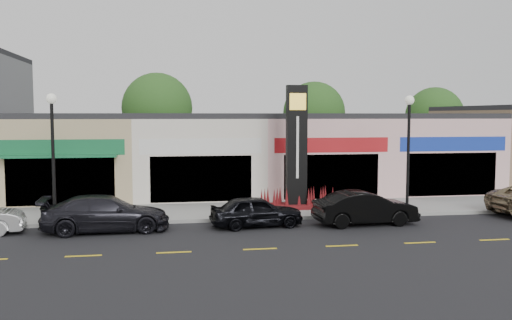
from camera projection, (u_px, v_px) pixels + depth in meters
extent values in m
plane|color=black|center=(248.00, 231.00, 22.01)|extent=(120.00, 120.00, 0.00)
cube|color=gray|center=(235.00, 211.00, 26.29)|extent=(52.00, 4.30, 0.15)
cube|color=gray|center=(241.00, 219.00, 24.07)|extent=(52.00, 0.20, 0.15)
cube|color=tan|center=(77.00, 157.00, 31.82)|extent=(7.00, 10.00, 4.50)
cube|color=#262628|center=(76.00, 116.00, 31.61)|extent=(7.00, 10.00, 0.30)
cube|color=black|center=(61.00, 181.00, 27.01)|extent=(5.25, 0.10, 2.40)
cube|color=#166539|center=(60.00, 147.00, 26.87)|extent=(6.30, 0.12, 0.80)
cube|color=#166539|center=(58.00, 156.00, 26.46)|extent=(5.60, 0.90, 0.12)
cube|color=silver|center=(197.00, 155.00, 32.91)|extent=(7.00, 10.00, 4.50)
cube|color=#262628|center=(196.00, 116.00, 32.71)|extent=(7.00, 10.00, 0.30)
cube|color=black|center=(201.00, 179.00, 28.11)|extent=(5.25, 0.10, 2.40)
cube|color=silver|center=(201.00, 146.00, 27.97)|extent=(6.30, 0.12, 0.80)
cube|color=#D9A7A5|center=(308.00, 154.00, 34.00)|extent=(7.00, 10.00, 4.50)
cube|color=#262628|center=(309.00, 116.00, 33.80)|extent=(7.00, 10.00, 0.30)
cube|color=black|center=(331.00, 176.00, 29.20)|extent=(5.25, 0.10, 2.40)
cube|color=#AF171C|center=(332.00, 145.00, 29.06)|extent=(6.30, 0.12, 0.80)
cube|color=#D9A7A5|center=(413.00, 153.00, 35.10)|extent=(7.00, 10.00, 4.50)
cube|color=#262628|center=(414.00, 116.00, 34.90)|extent=(7.00, 10.00, 0.30)
cube|color=black|center=(452.00, 174.00, 30.29)|extent=(5.25, 0.10, 2.40)
cube|color=#1733A7|center=(453.00, 144.00, 30.15)|extent=(6.30, 0.12, 0.80)
cube|color=#81674B|center=(512.00, 148.00, 36.17)|extent=(7.00, 10.00, 5.00)
cylinder|color=#382619|center=(158.00, 157.00, 40.45)|extent=(0.36, 0.36, 3.15)
sphere|color=#225019|center=(157.00, 108.00, 40.14)|extent=(5.20, 5.20, 5.20)
cylinder|color=#382619|center=(314.00, 156.00, 42.33)|extent=(0.36, 0.36, 2.97)
sphere|color=#225019|center=(314.00, 113.00, 42.05)|extent=(4.80, 4.80, 4.80)
cylinder|color=#382619|center=(433.00, 156.00, 43.90)|extent=(0.36, 0.36, 2.80)
sphere|color=#225019|center=(434.00, 116.00, 43.63)|extent=(4.60, 4.60, 4.60)
cylinder|color=black|center=(55.00, 218.00, 23.20)|extent=(0.32, 0.32, 0.30)
cylinder|color=black|center=(53.00, 160.00, 22.99)|extent=(0.14, 0.14, 5.00)
sphere|color=silver|center=(51.00, 99.00, 22.77)|extent=(0.44, 0.44, 0.44)
cylinder|color=black|center=(407.00, 208.00, 25.70)|extent=(0.32, 0.32, 0.30)
cylinder|color=black|center=(408.00, 156.00, 25.49)|extent=(0.14, 0.14, 5.00)
sphere|color=silver|center=(410.00, 100.00, 25.27)|extent=(0.44, 0.44, 0.44)
cube|color=maroon|center=(296.00, 206.00, 26.59)|extent=(4.20, 1.30, 0.20)
cube|color=black|center=(296.00, 147.00, 26.35)|extent=(1.00, 0.40, 6.00)
cube|color=yellow|center=(298.00, 102.00, 25.95)|extent=(0.80, 0.05, 0.80)
cube|color=silver|center=(298.00, 147.00, 26.14)|extent=(0.12, 0.04, 3.00)
imported|color=black|center=(106.00, 213.00, 21.90)|extent=(2.35, 5.19, 1.47)
imported|color=black|center=(256.00, 211.00, 22.81)|extent=(1.96, 4.03, 1.32)
imported|color=black|center=(365.00, 208.00, 23.26)|extent=(1.79, 4.49, 1.45)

